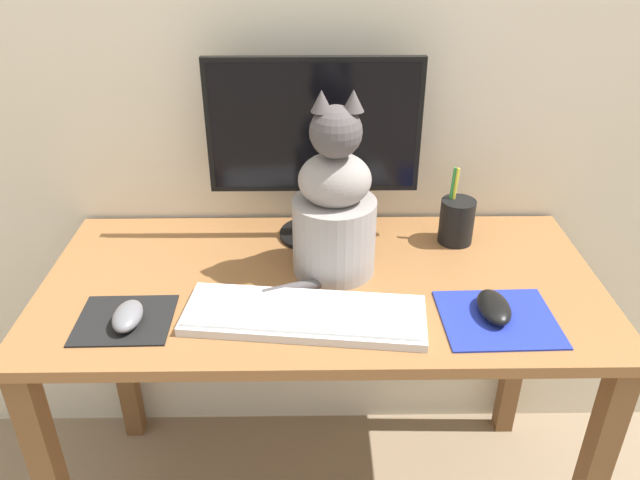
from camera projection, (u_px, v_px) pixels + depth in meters
name	position (u px, v px, depth m)	size (l,w,h in m)	color
desk	(321.00, 321.00, 1.41)	(1.21, 0.58, 0.71)	brown
monitor	(314.00, 140.00, 1.40)	(0.48, 0.17, 0.43)	black
keyboard	(304.00, 314.00, 1.22)	(0.49, 0.21, 0.02)	silver
mousepad_left	(125.00, 320.00, 1.22)	(0.19, 0.17, 0.00)	black
mousepad_right	(498.00, 319.00, 1.23)	(0.23, 0.20, 0.00)	#1E2D9E
computer_mouse_left	(128.00, 316.00, 1.20)	(0.06, 0.10, 0.03)	slate
computer_mouse_right	(494.00, 307.00, 1.23)	(0.06, 0.11, 0.03)	black
cat	(334.00, 209.00, 1.31)	(0.25, 0.23, 0.41)	gray
pen_cup	(457.00, 221.00, 1.47)	(0.08, 0.08, 0.18)	black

